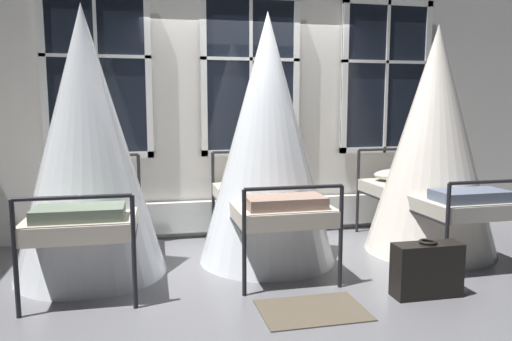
% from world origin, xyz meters
% --- Properties ---
extents(ground, '(16.05, 16.05, 0.00)m').
position_xyz_m(ground, '(0.00, 0.00, 0.00)').
color(ground, slate).
extents(back_wall_with_windows, '(7.60, 0.10, 3.29)m').
position_xyz_m(back_wall_with_windows, '(0.00, 1.11, 1.64)').
color(back_wall_with_windows, silver).
rests_on(back_wall_with_windows, ground).
extents(window_bank, '(4.58, 0.10, 2.75)m').
position_xyz_m(window_bank, '(-0.00, 0.99, 1.20)').
color(window_bank, black).
rests_on(window_bank, ground).
extents(cot_first, '(1.35, 1.82, 2.43)m').
position_xyz_m(cot_first, '(-1.72, -0.06, 1.18)').
color(cot_first, black).
rests_on(cot_first, ground).
extents(cot_second, '(1.35, 1.82, 2.43)m').
position_xyz_m(cot_second, '(-0.04, 0.01, 1.18)').
color(cot_second, black).
rests_on(cot_second, ground).
extents(cot_third, '(1.35, 1.83, 2.37)m').
position_xyz_m(cot_third, '(1.73, -0.07, 1.15)').
color(cot_third, black).
rests_on(cot_third, ground).
extents(rug_second, '(0.81, 0.57, 0.01)m').
position_xyz_m(rug_second, '(0.00, -1.30, 0.01)').
color(rug_second, brown).
rests_on(rug_second, ground).
extents(suitcase_dark, '(0.56, 0.21, 0.47)m').
position_xyz_m(suitcase_dark, '(1.00, -1.21, 0.22)').
color(suitcase_dark, black).
rests_on(suitcase_dark, ground).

